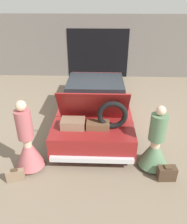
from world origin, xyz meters
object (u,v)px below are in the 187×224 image
object	(u,v)px
person_left	(28,146)
suitcase_beside_right_person	(167,173)
suitcase_beside_left_person	(15,175)
person_right	(155,147)
car	(95,102)

from	to	relation	value
person_left	suitcase_beside_right_person	world-z (taller)	person_left
person_left	suitcase_beside_left_person	size ratio (longest dim) A/B	4.35
person_right	suitcase_beside_right_person	world-z (taller)	person_right
car	person_left	world-z (taller)	person_left
person_right	suitcase_beside_right_person	bearing A→B (deg)	-158.54
person_left	suitcase_beside_left_person	bearing A→B (deg)	-31.28
person_left	suitcase_beside_left_person	world-z (taller)	person_left
person_left	person_right	xyz separation A→B (m)	(2.80, 0.14, -0.05)
car	person_left	xyz separation A→B (m)	(-1.40, -2.39, 0.06)
person_left	person_right	bearing A→B (deg)	89.07
person_left	car	bearing A→B (deg)	145.71
person_left	suitcase_beside_right_person	bearing A→B (deg)	81.35
person_left	suitcase_beside_left_person	distance (m)	0.66
suitcase_beside_right_person	suitcase_beside_left_person	bearing A→B (deg)	-177.27
person_left	suitcase_beside_right_person	distance (m)	3.06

